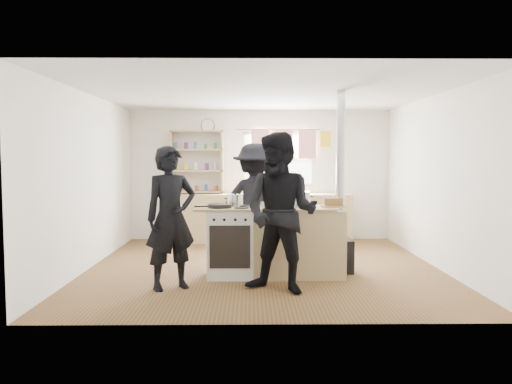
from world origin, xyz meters
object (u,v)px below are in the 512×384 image
bread_board (334,203)px  person_far (255,202)px  flue_heater (340,225)px  person_near_left (171,218)px  roast_tray (274,204)px  person_near_right (281,213)px  skillet_greens (220,206)px  cooking_island (275,242)px  thermos (296,186)px  stockpot_stove (235,200)px  stockpot_counter (299,199)px

bread_board → person_far: 1.48m
flue_heater → person_far: 1.43m
person_near_left → person_far: size_ratio=0.96×
roast_tray → person_near_right: (0.04, -0.80, -0.02)m
skillet_greens → person_far: (0.47, 1.10, -0.06)m
cooking_island → person_near_right: size_ratio=1.04×
bread_board → person_near_left: 2.15m
thermos → stockpot_stove: (-1.08, -2.63, -0.03)m
roast_tray → stockpot_counter: bearing=12.4°
roast_tray → thermos: bearing=78.8°
person_far → bread_board: bearing=140.6°
skillet_greens → flue_heater: size_ratio=0.15×
stockpot_counter → person_far: size_ratio=0.17×
person_far → stockpot_stove: bearing=78.4°
stockpot_counter → flue_heater: size_ratio=0.12×
bread_board → person_far: (-1.04, 1.05, -0.08)m
bread_board → flue_heater: (0.13, 0.26, -0.32)m
thermos → stockpot_counter: 2.72m
cooking_island → person_near_left: 1.49m
roast_tray → cooking_island: bearing=51.4°
bread_board → cooking_island: bearing=177.3°
person_near_left → stockpot_counter: bearing=-6.2°
thermos → roast_tray: bearing=-101.2°
thermos → flue_heater: 2.61m
thermos → person_near_right: bearing=-98.2°
cooking_island → roast_tray: size_ratio=5.38×
flue_heater → person_near_left: (-2.19, -0.85, 0.20)m
cooking_island → stockpot_stove: (-0.54, 0.14, 0.54)m
thermos → person_near_right: 3.62m
skillet_greens → flue_heater: (1.64, 0.31, -0.30)m
roast_tray → person_far: person_far is taller
stockpot_stove → roast_tray: bearing=-16.8°
stockpot_stove → stockpot_counter: size_ratio=0.73×
roast_tray → person_far: 1.06m
person_near_left → thermos: bearing=32.2°
stockpot_stove → person_near_right: (0.56, -0.96, -0.07)m
stockpot_counter → person_near_right: size_ratio=0.16×
person_far → flue_heater: bearing=151.7°
stockpot_counter → flue_heater: bearing=15.5°
bread_board → flue_heater: bearing=63.1°
stockpot_counter → skillet_greens: bearing=-172.1°
roast_tray → person_far: size_ratio=0.20×
stockpot_stove → stockpot_counter: 0.86m
stockpot_stove → bread_board: 1.32m
cooking_island → person_near_left: bearing=-153.8°
skillet_greens → person_far: size_ratio=0.21×
roast_tray → flue_heater: 0.99m
bread_board → flue_heater: size_ratio=0.13×
stockpot_counter → person_near_left: person_near_left is taller
cooking_island → bread_board: bread_board is taller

